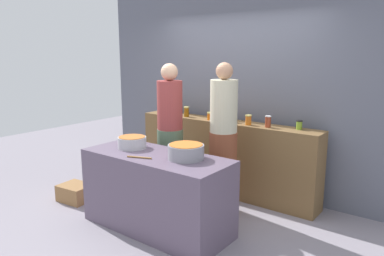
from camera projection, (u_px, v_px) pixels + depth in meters
The scene contains 19 objects.
ground at pixel (174, 218), 4.41m from camera, with size 12.00×12.00×0.00m, color gray.
storefront_wall at pixel (239, 85), 5.24m from camera, with size 4.80×0.12×3.00m, color slate.
display_shelf at pixel (224, 157), 5.16m from camera, with size 2.70×0.36×1.03m, color brown.
prep_table at pixel (157, 192), 4.09m from camera, with size 1.70×0.70×0.86m, color #5D4F63.
preserve_jar_0 at pixel (160, 109), 5.72m from camera, with size 0.08×0.08×0.11m.
preserve_jar_1 at pixel (168, 110), 5.62m from camera, with size 0.07×0.07×0.13m.
preserve_jar_2 at pixel (173, 110), 5.52m from camera, with size 0.08×0.08×0.13m.
preserve_jar_3 at pixel (186, 112), 5.37m from camera, with size 0.08×0.08×0.15m.
preserve_jar_4 at pixel (210, 116), 5.12m from camera, with size 0.07×0.07×0.11m.
preserve_jar_5 at pixel (231, 117), 4.95m from camera, with size 0.09×0.09×0.13m.
preserve_jar_6 at pixel (248, 120), 4.75m from camera, with size 0.08×0.08×0.13m.
preserve_jar_7 at pixel (268, 122), 4.60m from camera, with size 0.08×0.08×0.15m.
preserve_jar_8 at pixel (299, 125), 4.47m from camera, with size 0.08×0.08×0.11m.
cooking_pot_left at pixel (132, 142), 4.27m from camera, with size 0.33×0.33×0.14m.
cooking_pot_center at pixel (186, 152), 3.83m from camera, with size 0.38×0.38×0.16m.
wooden_spoon at pixel (139, 157), 3.86m from camera, with size 0.02×0.02×0.28m, color #9E703D.
cook_with_tongs at pixel (170, 141), 4.71m from camera, with size 0.33×0.33×1.82m.
cook_in_cap at pixel (223, 146), 4.44m from camera, with size 0.34×0.34×1.84m.
bread_crate at pixel (76, 193), 4.93m from camera, with size 0.41×0.33×0.22m, color olive.
Camera 1 is at (2.64, -3.14, 1.95)m, focal length 34.44 mm.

